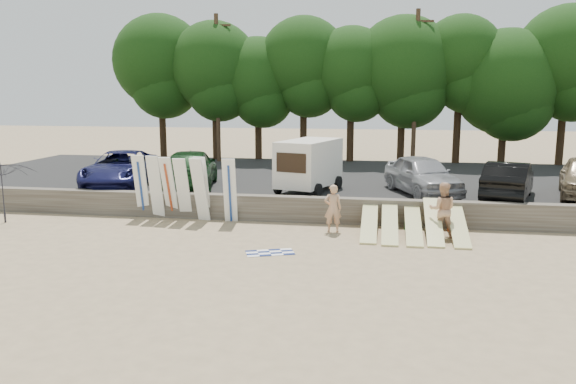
# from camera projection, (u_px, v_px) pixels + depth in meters

# --- Properties ---
(ground) EXTENTS (120.00, 120.00, 0.00)m
(ground) POSITION_uv_depth(u_px,v_px,m) (373.00, 245.00, 18.50)
(ground) COLOR tan
(ground) RESTS_ON ground
(seawall) EXTENTS (44.00, 0.50, 1.00)m
(seawall) POSITION_uv_depth(u_px,v_px,m) (375.00, 212.00, 21.33)
(seawall) COLOR #6B6356
(seawall) RESTS_ON ground
(parking_lot) EXTENTS (44.00, 14.50, 0.70)m
(parking_lot) POSITION_uv_depth(u_px,v_px,m) (377.00, 184.00, 28.63)
(parking_lot) COLOR #282828
(parking_lot) RESTS_ON ground
(treeline) EXTENTS (33.86, 6.37, 9.34)m
(treeline) POSITION_uv_depth(u_px,v_px,m) (383.00, 68.00, 34.37)
(treeline) COLOR #382616
(treeline) RESTS_ON parking_lot
(utility_poles) EXTENTS (25.80, 0.26, 9.00)m
(utility_poles) POSITION_uv_depth(u_px,v_px,m) (416.00, 85.00, 32.76)
(utility_poles) COLOR #473321
(utility_poles) RESTS_ON parking_lot
(box_trailer) EXTENTS (2.77, 3.89, 2.25)m
(box_trailer) POSITION_uv_depth(u_px,v_px,m) (309.00, 163.00, 24.36)
(box_trailer) COLOR white
(box_trailer) RESTS_ON parking_lot
(car_0) EXTENTS (3.71, 6.20, 1.61)m
(car_0) POSITION_uv_depth(u_px,v_px,m) (121.00, 169.00, 25.89)
(car_0) COLOR #131544
(car_0) RESTS_ON parking_lot
(car_1) EXTENTS (3.20, 5.64, 1.81)m
(car_1) POSITION_uv_depth(u_px,v_px,m) (190.00, 168.00, 25.41)
(car_1) COLOR #123416
(car_1) RESTS_ON parking_lot
(car_2) EXTENTS (3.53, 5.23, 1.65)m
(car_2) POSITION_uv_depth(u_px,v_px,m) (422.00, 175.00, 23.79)
(car_2) COLOR #96969B
(car_2) RESTS_ON parking_lot
(car_3) EXTENTS (2.94, 4.92, 1.53)m
(car_3) POSITION_uv_depth(u_px,v_px,m) (508.00, 180.00, 22.68)
(car_3) COLOR black
(car_3) RESTS_ON parking_lot
(surfboard_upright_0) EXTENTS (0.52, 0.57, 2.56)m
(surfboard_upright_0) POSITION_uv_depth(u_px,v_px,m) (141.00, 186.00, 22.34)
(surfboard_upright_0) COLOR white
(surfboard_upright_0) RESTS_ON ground
(surfboard_upright_1) EXTENTS (0.52, 0.59, 2.56)m
(surfboard_upright_1) POSITION_uv_depth(u_px,v_px,m) (156.00, 187.00, 22.16)
(surfboard_upright_1) COLOR white
(surfboard_upright_1) RESTS_ON ground
(surfboard_upright_2) EXTENTS (0.55, 0.78, 2.52)m
(surfboard_upright_2) POSITION_uv_depth(u_px,v_px,m) (169.00, 188.00, 22.09)
(surfboard_upright_2) COLOR white
(surfboard_upright_2) RESTS_ON ground
(surfboard_upright_3) EXTENTS (0.51, 0.83, 2.50)m
(surfboard_upright_3) POSITION_uv_depth(u_px,v_px,m) (183.00, 189.00, 21.92)
(surfboard_upright_3) COLOR white
(surfboard_upright_3) RESTS_ON ground
(surfboard_upright_4) EXTENTS (0.53, 0.65, 2.55)m
(surfboard_upright_4) POSITION_uv_depth(u_px,v_px,m) (202.00, 188.00, 21.92)
(surfboard_upright_4) COLOR white
(surfboard_upright_4) RESTS_ON ground
(surfboard_upright_5) EXTENTS (0.60, 0.81, 2.52)m
(surfboard_upright_5) POSITION_uv_depth(u_px,v_px,m) (200.00, 190.00, 21.67)
(surfboard_upright_5) COLOR white
(surfboard_upright_5) RESTS_ON ground
(surfboard_upright_6) EXTENTS (0.59, 0.75, 2.54)m
(surfboard_upright_6) POSITION_uv_depth(u_px,v_px,m) (230.00, 191.00, 21.47)
(surfboard_upright_6) COLOR white
(surfboard_upright_6) RESTS_ON ground
(surfboard_low_0) EXTENTS (0.56, 2.91, 0.87)m
(surfboard_low_0) POSITION_uv_depth(u_px,v_px,m) (369.00, 222.00, 19.89)
(surfboard_low_0) COLOR #D7D287
(surfboard_low_0) RESTS_ON ground
(surfboard_low_1) EXTENTS (0.56, 2.91, 0.87)m
(surfboard_low_1) POSITION_uv_depth(u_px,v_px,m) (390.00, 224.00, 19.64)
(surfboard_low_1) COLOR #D7D287
(surfboard_low_1) RESTS_ON ground
(surfboard_low_2) EXTENTS (0.56, 2.92, 0.82)m
(surfboard_low_2) POSITION_uv_depth(u_px,v_px,m) (413.00, 226.00, 19.51)
(surfboard_low_2) COLOR #D7D287
(surfboard_low_2) RESTS_ON ground
(surfboard_low_3) EXTENTS (0.56, 2.82, 1.14)m
(surfboard_low_3) POSITION_uv_depth(u_px,v_px,m) (433.00, 221.00, 19.40)
(surfboard_low_3) COLOR #D7D287
(surfboard_low_3) RESTS_ON ground
(surfboard_low_4) EXTENTS (0.56, 2.90, 0.90)m
(surfboard_low_4) POSITION_uv_depth(u_px,v_px,m) (458.00, 226.00, 19.29)
(surfboard_low_4) COLOR #D7D287
(surfboard_low_4) RESTS_ON ground
(beachgoer_a) EXTENTS (0.69, 0.51, 1.74)m
(beachgoer_a) POSITION_uv_depth(u_px,v_px,m) (333.00, 208.00, 20.14)
(beachgoer_a) COLOR tan
(beachgoer_a) RESTS_ON ground
(beachgoer_b) EXTENTS (0.97, 0.78, 1.92)m
(beachgoer_b) POSITION_uv_depth(u_px,v_px,m) (442.00, 210.00, 19.50)
(beachgoer_b) COLOR tan
(beachgoer_b) RESTS_ON ground
(cooler) EXTENTS (0.46, 0.42, 0.32)m
(cooler) POSITION_uv_depth(u_px,v_px,m) (411.00, 225.00, 20.59)
(cooler) COLOR #25874C
(cooler) RESTS_ON ground
(gear_bag) EXTENTS (0.32, 0.28, 0.22)m
(gear_bag) POSITION_uv_depth(u_px,v_px,m) (452.00, 228.00, 20.36)
(gear_bag) COLOR #D94519
(gear_bag) RESTS_ON ground
(beach_towel) EXTENTS (1.93, 1.93, 0.00)m
(beach_towel) POSITION_uv_depth(u_px,v_px,m) (270.00, 253.00, 17.64)
(beach_towel) COLOR white
(beach_towel) RESTS_ON ground
(beach_umbrella) EXTENTS (3.39, 3.42, 2.40)m
(beach_umbrella) POSITION_uv_depth(u_px,v_px,m) (1.00, 193.00, 21.46)
(beach_umbrella) COLOR black
(beach_umbrella) RESTS_ON ground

